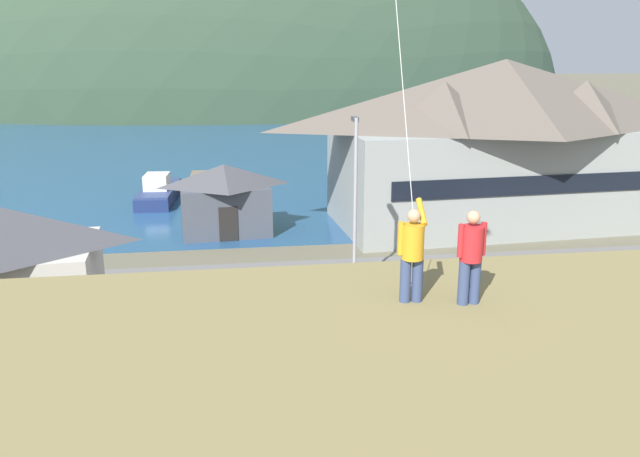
{
  "coord_description": "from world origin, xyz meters",
  "views": [
    {
      "loc": [
        -3.34,
        -16.89,
        10.82
      ],
      "look_at": [
        0.33,
        9.0,
        3.52
      ],
      "focal_mm": 35.59,
      "sensor_mm": 36.0,
      "label": 1
    }
  ],
  "objects_px": {
    "parked_car_front_row_end": "(328,305)",
    "person_kite_flyer": "(412,252)",
    "storage_shed_waterside": "(225,198)",
    "parked_car_front_row_red": "(221,391)",
    "parking_light_pole": "(355,194)",
    "moored_boat_wharfside": "(159,192)",
    "parked_car_front_row_silver": "(575,361)",
    "parked_car_mid_row_center": "(473,298)",
    "wharf_dock": "(208,188)",
    "person_companion": "(471,254)",
    "harbor_lodge": "(501,138)",
    "parked_car_mid_row_near": "(628,297)"
  },
  "relations": [
    {
      "from": "parked_car_front_row_end",
      "to": "person_kite_flyer",
      "type": "relative_size",
      "value": 2.3
    },
    {
      "from": "parked_car_mid_row_center",
      "to": "parked_car_front_row_end",
      "type": "xyz_separation_m",
      "value": [
        -6.06,
        0.08,
        0.0
      ]
    },
    {
      "from": "storage_shed_waterside",
      "to": "person_companion",
      "type": "height_order",
      "value": "person_companion"
    },
    {
      "from": "parked_car_front_row_red",
      "to": "person_kite_flyer",
      "type": "xyz_separation_m",
      "value": [
        3.72,
        -6.65,
        6.29
      ]
    },
    {
      "from": "harbor_lodge",
      "to": "wharf_dock",
      "type": "xyz_separation_m",
      "value": [
        -18.89,
        12.02,
        -5.2
      ]
    },
    {
      "from": "parked_car_front_row_end",
      "to": "harbor_lodge",
      "type": "bearing_deg",
      "value": 47.89
    },
    {
      "from": "wharf_dock",
      "to": "parked_car_front_row_red",
      "type": "distance_m",
      "value": 33.04
    },
    {
      "from": "harbor_lodge",
      "to": "parked_car_mid_row_near",
      "type": "bearing_deg",
      "value": -93.44
    },
    {
      "from": "storage_shed_waterside",
      "to": "parked_car_front_row_red",
      "type": "height_order",
      "value": "storage_shed_waterside"
    },
    {
      "from": "parked_car_mid_row_near",
      "to": "person_kite_flyer",
      "type": "relative_size",
      "value": 2.32
    },
    {
      "from": "moored_boat_wharfside",
      "to": "parked_car_front_row_end",
      "type": "xyz_separation_m",
      "value": [
        9.07,
        -24.32,
        0.34
      ]
    },
    {
      "from": "moored_boat_wharfside",
      "to": "parked_car_front_row_silver",
      "type": "xyz_separation_m",
      "value": [
        16.34,
        -30.22,
        0.34
      ]
    },
    {
      "from": "wharf_dock",
      "to": "harbor_lodge",
      "type": "bearing_deg",
      "value": -32.47
    },
    {
      "from": "parked_car_front_row_red",
      "to": "parked_car_front_row_silver",
      "type": "bearing_deg",
      "value": 1.33
    },
    {
      "from": "wharf_dock",
      "to": "parked_car_front_row_silver",
      "type": "xyz_separation_m",
      "value": [
        12.78,
        -32.74,
        0.71
      ]
    },
    {
      "from": "parking_light_pole",
      "to": "parked_car_front_row_red",
      "type": "bearing_deg",
      "value": -120.44
    },
    {
      "from": "harbor_lodge",
      "to": "parking_light_pole",
      "type": "xyz_separation_m",
      "value": [
        -11.52,
        -10.7,
        -0.92
      ]
    },
    {
      "from": "parked_car_front_row_silver",
      "to": "parked_car_front_row_red",
      "type": "bearing_deg",
      "value": -178.67
    },
    {
      "from": "wharf_dock",
      "to": "person_companion",
      "type": "height_order",
      "value": "person_companion"
    },
    {
      "from": "person_companion",
      "to": "person_kite_flyer",
      "type": "bearing_deg",
      "value": 165.75
    },
    {
      "from": "parked_car_front_row_red",
      "to": "parked_car_mid_row_center",
      "type": "relative_size",
      "value": 0.97
    },
    {
      "from": "person_companion",
      "to": "harbor_lodge",
      "type": "bearing_deg",
      "value": 65.27
    },
    {
      "from": "parked_car_mid_row_center",
      "to": "parking_light_pole",
      "type": "relative_size",
      "value": 0.55
    },
    {
      "from": "harbor_lodge",
      "to": "person_kite_flyer",
      "type": "bearing_deg",
      "value": -116.62
    },
    {
      "from": "parked_car_mid_row_center",
      "to": "parked_car_mid_row_near",
      "type": "height_order",
      "value": "same"
    },
    {
      "from": "storage_shed_waterside",
      "to": "parked_car_front_row_silver",
      "type": "bearing_deg",
      "value": -61.29
    },
    {
      "from": "parked_car_mid_row_near",
      "to": "person_kite_flyer",
      "type": "xyz_separation_m",
      "value": [
        -12.91,
        -11.94,
        6.29
      ]
    },
    {
      "from": "storage_shed_waterside",
      "to": "wharf_dock",
      "type": "distance_m",
      "value": 12.24
    },
    {
      "from": "moored_boat_wharfside",
      "to": "parking_light_pole",
      "type": "bearing_deg",
      "value": -61.56
    },
    {
      "from": "harbor_lodge",
      "to": "storage_shed_waterside",
      "type": "height_order",
      "value": "harbor_lodge"
    },
    {
      "from": "parked_car_front_row_end",
      "to": "parked_car_mid_row_near",
      "type": "bearing_deg",
      "value": -4.0
    },
    {
      "from": "parked_car_front_row_red",
      "to": "parked_car_mid_row_near",
      "type": "height_order",
      "value": "same"
    },
    {
      "from": "parked_car_front_row_red",
      "to": "parked_car_mid_row_near",
      "type": "distance_m",
      "value": 17.44
    },
    {
      "from": "parked_car_front_row_end",
      "to": "person_kite_flyer",
      "type": "distance_m",
      "value": 14.28
    },
    {
      "from": "wharf_dock",
      "to": "parked_car_front_row_silver",
      "type": "bearing_deg",
      "value": -68.68
    },
    {
      "from": "parked_car_front_row_end",
      "to": "person_companion",
      "type": "relative_size",
      "value": 2.45
    },
    {
      "from": "storage_shed_waterside",
      "to": "parked_car_mid_row_center",
      "type": "xyz_separation_m",
      "value": [
        10.14,
        -14.91,
        -1.17
      ]
    },
    {
      "from": "parked_car_front_row_silver",
      "to": "moored_boat_wharfside",
      "type": "bearing_deg",
      "value": 118.41
    },
    {
      "from": "parked_car_front_row_silver",
      "to": "person_companion",
      "type": "height_order",
      "value": "person_companion"
    },
    {
      "from": "wharf_dock",
      "to": "person_kite_flyer",
      "type": "bearing_deg",
      "value": -82.75
    },
    {
      "from": "person_companion",
      "to": "parked_car_mid_row_center",
      "type": "bearing_deg",
      "value": 67.0
    },
    {
      "from": "parked_car_front_row_end",
      "to": "person_kite_flyer",
      "type": "height_order",
      "value": "person_kite_flyer"
    },
    {
      "from": "moored_boat_wharfside",
      "to": "parked_car_front_row_end",
      "type": "relative_size",
      "value": 1.8
    },
    {
      "from": "parked_car_front_row_silver",
      "to": "person_kite_flyer",
      "type": "bearing_deg",
      "value": -138.19
    },
    {
      "from": "parked_car_front_row_red",
      "to": "person_companion",
      "type": "bearing_deg",
      "value": -55.64
    },
    {
      "from": "parked_car_mid_row_near",
      "to": "parked_car_front_row_end",
      "type": "height_order",
      "value": "same"
    },
    {
      "from": "harbor_lodge",
      "to": "moored_boat_wharfside",
      "type": "relative_size",
      "value": 2.91
    },
    {
      "from": "parked_car_front_row_silver",
      "to": "person_kite_flyer",
      "type": "height_order",
      "value": "person_kite_flyer"
    },
    {
      "from": "parked_car_front_row_red",
      "to": "parking_light_pole",
      "type": "height_order",
      "value": "parking_light_pole"
    },
    {
      "from": "storage_shed_waterside",
      "to": "parked_car_front_row_red",
      "type": "xyz_separation_m",
      "value": [
        -0.09,
        -21.0,
        -1.17
      ]
    }
  ]
}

